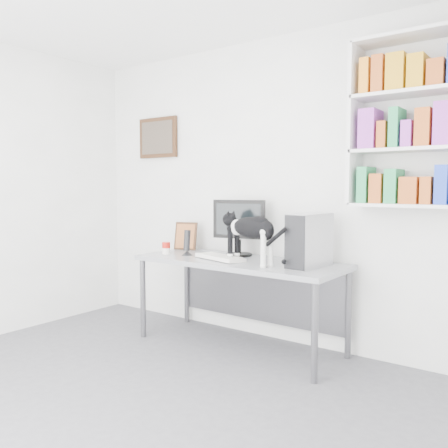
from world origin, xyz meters
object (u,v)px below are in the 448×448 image
Objects in this scene: monitor at (239,227)px; desk at (239,303)px; bookshelf at (424,120)px; keyboard at (220,257)px; pc_tower at (310,240)px; cat at (251,239)px; leaning_print at (186,236)px; speaker at (187,242)px; soup_can at (166,248)px.

desk is at bearing -70.21° from monitor.
keyboard is (-1.54, -0.34, -1.07)m from bookshelf.
desk is at bearing -170.13° from bookshelf.
pc_tower is 0.47m from cat.
monitor reaches higher than leaning_print.
desk is at bearing -172.44° from pc_tower.
speaker is at bearing -63.09° from leaning_print.
speaker is 0.37m from leaning_print.
soup_can is (-0.20, -0.06, -0.06)m from speaker.
bookshelf is 0.68× the size of desk.
leaning_print is at bearing 116.60° from speaker.
monitor reaches higher than soup_can.
leaning_print is at bearing 175.78° from cat.
keyboard is 0.41m from speaker.
bookshelf reaches higher than pc_tower.
cat is (-0.44, -0.16, -0.01)m from pc_tower.
bookshelf is at bearing -12.36° from monitor.
leaning_print is 1.05m from cat.
speaker is (-1.18, -0.09, -0.09)m from pc_tower.
pc_tower is 1.47× the size of leaning_print.
pc_tower is (0.65, 0.02, 0.59)m from desk.
pc_tower reaches higher than keyboard.
monitor reaches higher than desk.
speaker is (-1.94, -0.31, -0.97)m from bookshelf.
speaker is at bearing -170.26° from pc_tower.
monitor is (-1.54, -0.06, -0.83)m from bookshelf.
keyboard is at bearing -105.43° from monitor.
keyboard is at bearing -19.98° from speaker.
pc_tower reaches higher than speaker.
pc_tower is at bearing 2.66° from desk.
desk is at bearing -30.67° from leaning_print.
desk is 16.53× the size of soup_can.
leaning_print is (-0.65, 0.02, -0.12)m from monitor.
desk is at bearing 49.38° from keyboard.
leaning_print reaches higher than desk.
bookshelf reaches higher than cat.
bookshelf is at bearing -7.00° from speaker.
cat is at bearing -21.58° from speaker.
monitor is at bearing 27.49° from soup_can.
monitor is 4.66× the size of soup_can.
leaning_print is (-2.19, -0.04, -0.95)m from bookshelf.
leaning_print is at bearing 98.02° from soup_can.
soup_can is at bearing -170.23° from bookshelf.
pc_tower is 1.18m from speaker.
cat is at bearing 7.98° from keyboard.
bookshelf is 2.19m from speaker.
monitor is at bearing -17.26° from leaning_print.
pc_tower is 0.64× the size of cat.
desk is 4.39× the size of pc_tower.
keyboard is 4.35× the size of soup_can.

